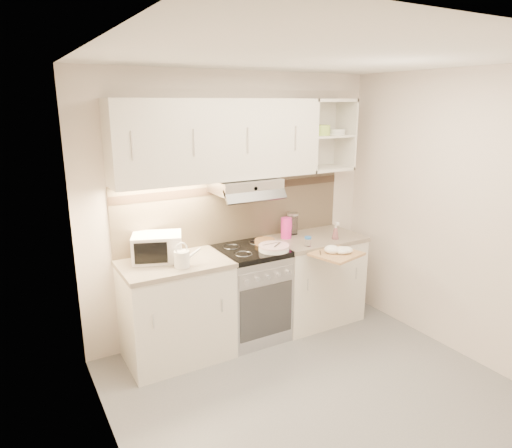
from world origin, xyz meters
The scene contains 17 objects.
ground centered at (0.00, 0.00, 0.00)m, with size 3.00×3.00×0.00m, color gray.
room_shell centered at (0.00, 0.37, 1.63)m, with size 3.04×2.84×2.52m.
base_cabinet_left centered at (-0.75, 1.10, 0.43)m, with size 0.90×0.60×0.86m, color silver.
worktop_left centered at (-0.75, 1.10, 0.88)m, with size 0.92×0.62×0.04m, color gray.
base_cabinet_right centered at (0.75, 1.10, 0.43)m, with size 0.90×0.60×0.86m, color silver.
worktop_right centered at (0.75, 1.10, 0.88)m, with size 0.92×0.62×0.04m, color gray.
electric_range centered at (0.00, 1.10, 0.45)m, with size 0.60×0.60×0.90m.
microwave centered at (-0.85, 1.21, 1.02)m, with size 0.49×0.43×0.23m.
watering_can centered at (-0.73, 0.94, 0.98)m, with size 0.25×0.13×0.21m.
plate_stack centered at (0.15, 0.94, 0.93)m, with size 0.28×0.28×0.06m.
bread_loaf centered at (0.18, 1.14, 0.92)m, with size 0.19×0.19×0.05m, color #AF893C.
pink_pitcher centered at (0.47, 1.21, 1.00)m, with size 0.11×0.10×0.21m.
glass_jar centered at (0.61, 1.30, 1.01)m, with size 0.12×0.12×0.22m.
spice_jar centered at (0.50, 0.88, 0.95)m, with size 0.06×0.06×0.09m.
spray_bottle centered at (0.88, 0.94, 0.97)m, with size 0.07×0.07×0.18m.
cutting_board centered at (0.64, 0.63, 0.87)m, with size 0.41×0.37×0.02m, color tan.
dish_towel centered at (0.66, 0.64, 0.92)m, with size 0.25×0.21×0.07m, color white, non-canonical shape.
Camera 1 is at (-1.97, -2.44, 2.22)m, focal length 32.00 mm.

